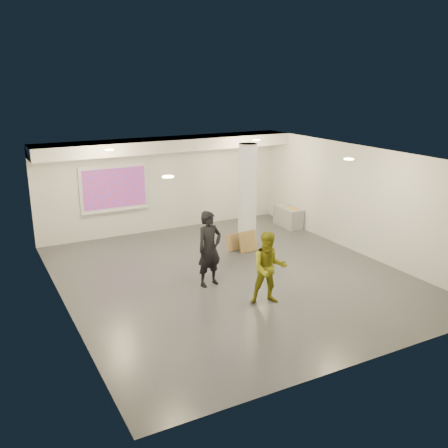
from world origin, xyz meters
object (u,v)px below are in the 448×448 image
column (247,196)px  projection_screen (114,189)px  woman (209,249)px  man (269,268)px  credenza (288,217)px

column → projection_screen: size_ratio=1.43×
woman → man: size_ratio=1.12×
credenza → projection_screen: bearing=165.2°
column → credenza: 2.74m
projection_screen → woman: bearing=-79.3°
credenza → column: bearing=-152.3°
column → man: column is taller
credenza → woman: woman is taller
credenza → woman: (-4.44, -3.11, 0.58)m
column → man: size_ratio=1.85×
column → projection_screen: bearing=139.4°
projection_screen → credenza: projection_screen is taller
credenza → man: man is taller
woman → man: bearing=-75.3°
projection_screen → credenza: 5.67m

